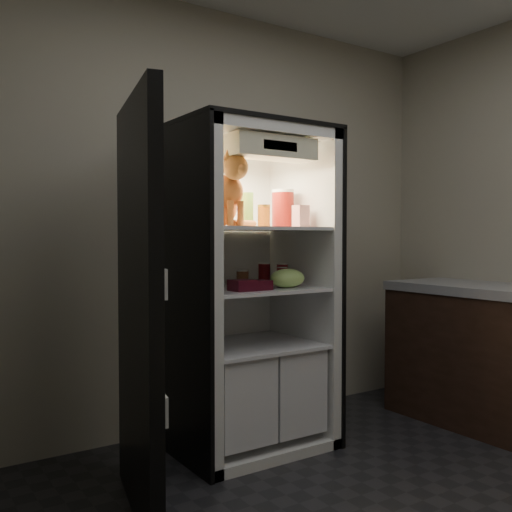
# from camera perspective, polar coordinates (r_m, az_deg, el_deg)

# --- Properties ---
(room_shell) EXTENTS (3.60, 3.60, 3.60)m
(room_shell) POSITION_cam_1_polar(r_m,az_deg,el_deg) (2.35, 17.66, 11.29)
(room_shell) COLOR white
(room_shell) RESTS_ON floor
(refrigerator) EXTENTS (0.90, 0.72, 1.88)m
(refrigerator) POSITION_cam_1_polar(r_m,az_deg,el_deg) (3.39, -1.18, -5.56)
(refrigerator) COLOR white
(refrigerator) RESTS_ON floor
(fridge_door) EXTENTS (0.25, 0.86, 1.85)m
(fridge_door) POSITION_cam_1_polar(r_m,az_deg,el_deg) (2.59, -11.67, -5.22)
(fridge_door) COLOR black
(fridge_door) RESTS_ON floor
(tabby_cat) EXTENTS (0.35, 0.40, 0.42)m
(tabby_cat) POSITION_cam_1_polar(r_m,az_deg,el_deg) (3.14, -3.31, 5.80)
(tabby_cat) COLOR #C85119
(tabby_cat) RESTS_ON refrigerator
(parmesan_shaker) EXTENTS (0.08, 0.08, 0.20)m
(parmesan_shaker) POSITION_cam_1_polar(r_m,az_deg,el_deg) (3.35, -0.92, 4.63)
(parmesan_shaker) COLOR green
(parmesan_shaker) RESTS_ON refrigerator
(mayo_tub) EXTENTS (0.09, 0.09, 0.12)m
(mayo_tub) POSITION_cam_1_polar(r_m,az_deg,el_deg) (3.47, -1.47, 3.87)
(mayo_tub) COLOR white
(mayo_tub) RESTS_ON refrigerator
(salsa_jar) EXTENTS (0.07, 0.07, 0.13)m
(salsa_jar) POSITION_cam_1_polar(r_m,az_deg,el_deg) (3.36, 0.79, 4.03)
(salsa_jar) COLOR maroon
(salsa_jar) RESTS_ON refrigerator
(pepper_jar) EXTENTS (0.14, 0.14, 0.23)m
(pepper_jar) POSITION_cam_1_polar(r_m,az_deg,el_deg) (3.49, 2.71, 4.76)
(pepper_jar) COLOR #A81E16
(pepper_jar) RESTS_ON refrigerator
(cream_carton) EXTENTS (0.08, 0.08, 0.13)m
(cream_carton) POSITION_cam_1_polar(r_m,az_deg,el_deg) (3.37, 4.50, 3.98)
(cream_carton) COLOR white
(cream_carton) RESTS_ON refrigerator
(soda_can_a) EXTENTS (0.07, 0.07, 0.13)m
(soda_can_a) POSITION_cam_1_polar(r_m,az_deg,el_deg) (3.46, 0.83, -1.83)
(soda_can_a) COLOR black
(soda_can_a) RESTS_ON refrigerator
(soda_can_b) EXTENTS (0.07, 0.07, 0.13)m
(soda_can_b) POSITION_cam_1_polar(r_m,az_deg,el_deg) (3.50, 2.64, -1.82)
(soda_can_b) COLOR black
(soda_can_b) RESTS_ON refrigerator
(soda_can_c) EXTENTS (0.06, 0.06, 0.11)m
(soda_can_c) POSITION_cam_1_polar(r_m,az_deg,el_deg) (3.41, 2.64, -2.06)
(soda_can_c) COLOR black
(soda_can_c) RESTS_ON refrigerator
(condiment_jar) EXTENTS (0.07, 0.07, 0.10)m
(condiment_jar) POSITION_cam_1_polar(r_m,az_deg,el_deg) (3.37, -1.35, -2.20)
(condiment_jar) COLOR #573019
(condiment_jar) RESTS_ON refrigerator
(grape_bag) EXTENTS (0.22, 0.16, 0.11)m
(grape_bag) POSITION_cam_1_polar(r_m,az_deg,el_deg) (3.29, 3.16, -2.23)
(grape_bag) COLOR #89B353
(grape_bag) RESTS_ON refrigerator
(berry_box_left) EXTENTS (0.12, 0.12, 0.06)m
(berry_box_left) POSITION_cam_1_polar(r_m,az_deg,el_deg) (3.10, -1.39, -2.95)
(berry_box_left) COLOR #490C16
(berry_box_left) RESTS_ON refrigerator
(berry_box_right) EXTENTS (0.11, 0.11, 0.05)m
(berry_box_right) POSITION_cam_1_polar(r_m,az_deg,el_deg) (3.16, 0.38, -2.92)
(berry_box_right) COLOR #490C16
(berry_box_right) RESTS_ON refrigerator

